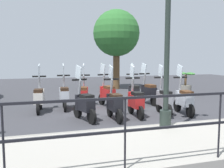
% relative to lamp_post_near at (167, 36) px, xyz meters
% --- Properties ---
extents(ground_plane, '(28.00, 28.00, 0.00)m').
position_rel_lamp_post_near_xyz_m(ground_plane, '(2.40, 0.02, -2.24)').
color(ground_plane, '#38383D').
extents(promenade_walkway, '(2.20, 20.00, 0.15)m').
position_rel_lamp_post_near_xyz_m(promenade_walkway, '(-0.75, 0.02, -2.16)').
color(promenade_walkway, '#A39E93').
rests_on(promenade_walkway, ground_plane).
extents(fence_railing, '(0.04, 16.03, 1.07)m').
position_rel_lamp_post_near_xyz_m(fence_railing, '(-1.80, 0.02, -1.33)').
color(fence_railing, black).
rests_on(fence_railing, promenade_walkway).
extents(lamp_post_near, '(0.26, 0.90, 4.67)m').
position_rel_lamp_post_near_xyz_m(lamp_post_near, '(0.00, 0.00, 0.00)').
color(lamp_post_near, '#232D28').
rests_on(lamp_post_near, promenade_walkway).
extents(tree_distant, '(2.52, 2.52, 4.31)m').
position_rel_lamp_post_near_xyz_m(tree_distant, '(8.05, -1.33, 0.78)').
color(tree_distant, brown).
rests_on(tree_distant, ground_plane).
extents(potted_palm, '(1.06, 0.66, 1.05)m').
position_rel_lamp_post_near_xyz_m(potted_palm, '(5.04, -3.76, -1.79)').
color(potted_palm, slate).
rests_on(potted_palm, ground_plane).
extents(scooter_near_0, '(1.23, 0.44, 1.54)m').
position_rel_lamp_post_near_xyz_m(scooter_near_0, '(1.56, -1.47, -1.75)').
color(scooter_near_0, black).
rests_on(scooter_near_0, ground_plane).
extents(scooter_near_1, '(1.23, 0.44, 1.54)m').
position_rel_lamp_post_near_xyz_m(scooter_near_1, '(1.71, -0.87, -1.75)').
color(scooter_near_1, black).
rests_on(scooter_near_1, ground_plane).
extents(scooter_near_2, '(1.23, 0.44, 1.54)m').
position_rel_lamp_post_near_xyz_m(scooter_near_2, '(1.72, 0.05, -1.75)').
color(scooter_near_2, black).
rests_on(scooter_near_2, ground_plane).
extents(scooter_near_3, '(1.23, 0.44, 1.54)m').
position_rel_lamp_post_near_xyz_m(scooter_near_3, '(1.52, 0.77, -1.75)').
color(scooter_near_3, black).
rests_on(scooter_near_3, ground_plane).
extents(scooter_near_4, '(1.20, 0.55, 1.54)m').
position_rel_lamp_post_near_xyz_m(scooter_near_4, '(1.66, 1.59, -1.75)').
color(scooter_near_4, black).
rests_on(scooter_near_4, ground_plane).
extents(scooter_far_0, '(1.23, 0.46, 1.54)m').
position_rel_lamp_post_near_xyz_m(scooter_far_0, '(3.41, -1.13, -1.75)').
color(scooter_far_0, black).
rests_on(scooter_far_0, ground_plane).
extents(scooter_far_1, '(1.23, 0.47, 1.54)m').
position_rel_lamp_post_near_xyz_m(scooter_far_1, '(3.28, -0.50, -1.75)').
color(scooter_far_1, black).
rests_on(scooter_far_1, ground_plane).
extents(scooter_far_2, '(1.22, 0.51, 1.54)m').
position_rel_lamp_post_near_xyz_m(scooter_far_2, '(3.39, 0.47, -1.75)').
color(scooter_far_2, black).
rests_on(scooter_far_2, ground_plane).
extents(scooter_far_3, '(1.22, 0.50, 1.54)m').
position_rel_lamp_post_near_xyz_m(scooter_far_3, '(3.34, 1.33, -1.75)').
color(scooter_far_3, black).
rests_on(scooter_far_3, ground_plane).
extents(scooter_far_4, '(1.23, 0.44, 1.54)m').
position_rel_lamp_post_near_xyz_m(scooter_far_4, '(3.38, 1.97, -1.75)').
color(scooter_far_4, black).
rests_on(scooter_far_4, ground_plane).
extents(scooter_far_5, '(1.23, 0.44, 1.54)m').
position_rel_lamp_post_near_xyz_m(scooter_far_5, '(3.18, 2.79, -1.75)').
color(scooter_far_5, black).
rests_on(scooter_far_5, ground_plane).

